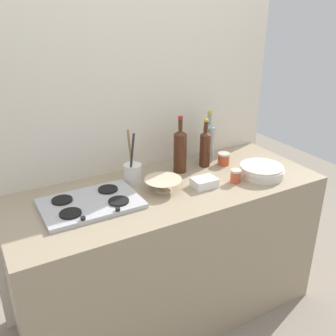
{
  "coord_description": "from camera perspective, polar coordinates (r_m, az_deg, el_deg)",
  "views": [
    {
      "loc": [
        -0.94,
        -1.67,
        1.86
      ],
      "look_at": [
        0.0,
        0.0,
        1.02
      ],
      "focal_mm": 40.59,
      "sensor_mm": 36.0,
      "label": 1
    }
  ],
  "objects": [
    {
      "name": "ground_plane",
      "position": [
        2.67,
        0.0,
        -20.43
      ],
      "size": [
        6.0,
        6.0,
        0.0
      ],
      "primitive_type": "plane",
      "color": "gray",
      "rests_on": "ground"
    },
    {
      "name": "counter_block",
      "position": [
        2.38,
        0.0,
        -12.65
      ],
      "size": [
        1.8,
        0.7,
        0.9
      ],
      "primitive_type": "cube",
      "color": "tan",
      "rests_on": "ground"
    },
    {
      "name": "backsplash_panel",
      "position": [
        2.39,
        -4.46,
        4.28
      ],
      "size": [
        1.9,
        0.06,
        2.14
      ],
      "primitive_type": "cube",
      "color": "beige",
      "rests_on": "ground"
    },
    {
      "name": "stovetop_hob",
      "position": [
        2.0,
        -11.55,
        -5.21
      ],
      "size": [
        0.5,
        0.34,
        0.04
      ],
      "color": "#B2B2B7",
      "rests_on": "counter_block"
    },
    {
      "name": "plate_stack",
      "position": [
        2.34,
        13.92,
        -0.44
      ],
      "size": [
        0.26,
        0.26,
        0.07
      ],
      "color": "silver",
      "rests_on": "counter_block"
    },
    {
      "name": "wine_bottle_leftmost",
      "position": [
        2.47,
        6.1,
        4.01
      ],
      "size": [
        0.07,
        0.07,
        0.34
      ],
      "color": "gray",
      "rests_on": "counter_block"
    },
    {
      "name": "wine_bottle_mid_left",
      "position": [
        2.39,
        5.6,
        3.06
      ],
      "size": [
        0.07,
        0.07,
        0.31
      ],
      "color": "#472314",
      "rests_on": "counter_block"
    },
    {
      "name": "wine_bottle_mid_right",
      "position": [
        2.29,
        1.83,
        2.69
      ],
      "size": [
        0.08,
        0.08,
        0.35
      ],
      "color": "#472314",
      "rests_on": "counter_block"
    },
    {
      "name": "mixing_bowl",
      "position": [
        2.09,
        -0.74,
        -2.46
      ],
      "size": [
        0.21,
        0.21,
        0.07
      ],
      "color": "beige",
      "rests_on": "counter_block"
    },
    {
      "name": "butter_dish",
      "position": [
        2.15,
        5.47,
        -2.18
      ],
      "size": [
        0.14,
        0.11,
        0.05
      ],
      "primitive_type": "cube",
      "rotation": [
        0.0,
        0.0,
        -0.02
      ],
      "color": "white",
      "rests_on": "counter_block"
    },
    {
      "name": "utensil_crock",
      "position": [
        2.2,
        -5.33,
        -0.57
      ],
      "size": [
        0.1,
        0.1,
        0.32
      ],
      "color": "silver",
      "rests_on": "counter_block"
    },
    {
      "name": "condiment_jar_front",
      "position": [
        2.23,
        10.12,
        -1.18
      ],
      "size": [
        0.06,
        0.06,
        0.08
      ],
      "color": "#C64C2D",
      "rests_on": "counter_block"
    },
    {
      "name": "condiment_jar_rear",
      "position": [
        2.46,
        8.37,
        1.39
      ],
      "size": [
        0.08,
        0.08,
        0.08
      ],
      "color": "#C64C2D",
      "rests_on": "counter_block"
    }
  ]
}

